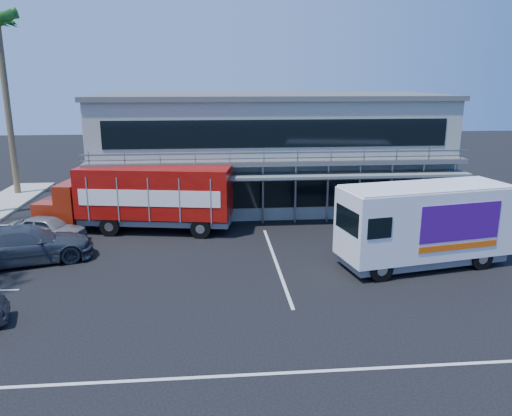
{
  "coord_description": "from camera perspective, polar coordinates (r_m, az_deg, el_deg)",
  "views": [
    {
      "loc": [
        -0.88,
        -18.64,
        8.25
      ],
      "look_at": [
        1.18,
        4.22,
        2.3
      ],
      "focal_mm": 35.0,
      "sensor_mm": 36.0,
      "label": 1
    }
  ],
  "objects": [
    {
      "name": "parked_car_d",
      "position": [
        25.32,
        -24.84,
        -3.83
      ],
      "size": [
        6.38,
        4.1,
        1.72
      ],
      "primitive_type": "imported",
      "rotation": [
        0.0,
        0.0,
        1.88
      ],
      "color": "#313842",
      "rests_on": "ground"
    },
    {
      "name": "white_van",
      "position": [
        23.54,
        18.65,
        -1.72
      ],
      "size": [
        7.97,
        3.99,
        3.72
      ],
      "rotation": [
        0.0,
        0.0,
        0.19
      ],
      "color": "white",
      "rests_on": "ground"
    },
    {
      "name": "parked_car_e",
      "position": [
        28.27,
        -22.7,
        -2.18
      ],
      "size": [
        4.22,
        2.57,
        1.34
      ],
      "primitive_type": "imported",
      "rotation": [
        0.0,
        0.0,
        1.3
      ],
      "color": "gray",
      "rests_on": "ground"
    },
    {
      "name": "red_truck",
      "position": [
        28.24,
        -12.86,
        1.36
      ],
      "size": [
        11.03,
        4.28,
        3.62
      ],
      "rotation": [
        0.0,
        0.0,
        -0.17
      ],
      "color": "maroon",
      "rests_on": "ground"
    },
    {
      "name": "building",
      "position": [
        34.11,
        1.44,
        6.79
      ],
      "size": [
        22.4,
        12.0,
        7.3
      ],
      "color": "gray",
      "rests_on": "ground"
    },
    {
      "name": "ground",
      "position": [
        20.4,
        -2.26,
        -9.33
      ],
      "size": [
        120.0,
        120.0,
        0.0
      ],
      "primitive_type": "plane",
      "color": "black",
      "rests_on": "ground"
    }
  ]
}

